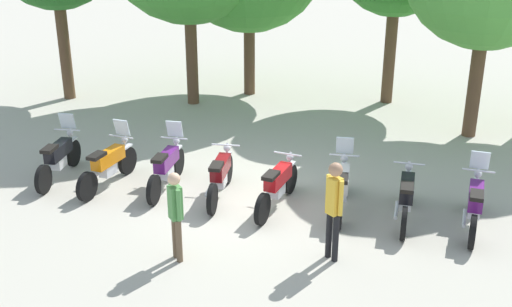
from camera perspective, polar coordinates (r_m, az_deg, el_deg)
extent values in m
plane|color=#ADA899|center=(13.18, -0.66, -4.40)|extent=(80.00, 80.00, 0.00)
cylinder|color=black|center=(15.47, -16.33, 0.03)|extent=(0.20, 0.65, 0.64)
cylinder|color=black|center=(14.19, -18.83, -2.25)|extent=(0.20, 0.65, 0.64)
cube|color=silver|center=(15.35, -16.47, 1.21)|extent=(0.18, 0.37, 0.04)
cube|color=black|center=(14.74, -17.60, 0.27)|extent=(0.41, 0.98, 0.30)
cube|color=silver|center=(14.79, -17.56, -0.77)|extent=(0.28, 0.43, 0.24)
cube|color=black|center=(14.34, -18.35, 0.40)|extent=(0.31, 0.47, 0.08)
cylinder|color=silver|center=(15.28, -16.59, 1.01)|extent=(0.09, 0.23, 0.64)
cylinder|color=silver|center=(15.10, -16.86, 2.08)|extent=(0.62, 0.14, 0.04)
sphere|color=silver|center=(15.25, -16.62, 1.82)|extent=(0.18, 0.18, 0.16)
cylinder|color=silver|center=(14.64, -18.59, -1.40)|extent=(0.18, 0.70, 0.07)
cube|color=silver|center=(15.08, -16.85, 2.87)|extent=(0.38, 0.19, 0.39)
cylinder|color=black|center=(14.71, -11.65, -0.64)|extent=(0.14, 0.65, 0.64)
cylinder|color=black|center=(13.56, -15.17, -2.94)|extent=(0.14, 0.65, 0.64)
cube|color=silver|center=(14.59, -11.75, 0.60)|extent=(0.14, 0.37, 0.04)
cube|color=orange|center=(14.03, -13.34, -0.36)|extent=(0.32, 0.97, 0.30)
cube|color=silver|center=(14.10, -13.36, -1.44)|extent=(0.25, 0.41, 0.24)
cube|color=black|center=(13.66, -14.35, -0.20)|extent=(0.27, 0.46, 0.08)
cylinder|color=silver|center=(14.53, -11.93, 0.39)|extent=(0.07, 0.23, 0.64)
cylinder|color=silver|center=(14.34, -12.23, 1.51)|extent=(0.62, 0.08, 0.04)
sphere|color=silver|center=(14.49, -11.91, 1.23)|extent=(0.17, 0.17, 0.16)
cylinder|color=silver|center=(13.99, -14.57, -2.02)|extent=(0.12, 0.70, 0.07)
cube|color=silver|center=(14.32, -12.16, 2.34)|extent=(0.37, 0.16, 0.39)
cylinder|color=black|center=(14.44, -7.14, -0.77)|extent=(0.16, 0.65, 0.64)
cylinder|color=black|center=(13.11, -9.31, -3.30)|extent=(0.16, 0.65, 0.64)
cube|color=silver|center=(14.32, -7.20, 0.48)|extent=(0.16, 0.37, 0.04)
cube|color=#59196B|center=(13.68, -8.18, -0.55)|extent=(0.35, 0.97, 0.30)
cube|color=silver|center=(13.74, -8.19, -1.67)|extent=(0.26, 0.42, 0.24)
cube|color=black|center=(13.26, -8.80, -0.43)|extent=(0.28, 0.46, 0.08)
cylinder|color=silver|center=(14.25, -7.31, 0.26)|extent=(0.07, 0.23, 0.64)
cylinder|color=silver|center=(14.05, -7.49, 1.40)|extent=(0.62, 0.10, 0.04)
sphere|color=silver|center=(14.21, -7.30, 1.13)|extent=(0.18, 0.18, 0.16)
cylinder|color=silver|center=(13.56, -9.24, -2.34)|extent=(0.14, 0.70, 0.07)
cube|color=silver|center=(14.04, -7.45, 2.25)|extent=(0.37, 0.17, 0.39)
cylinder|color=black|center=(13.95, -2.59, -1.45)|extent=(0.19, 0.65, 0.64)
cylinder|color=black|center=(12.58, -4.01, -4.18)|extent=(0.19, 0.65, 0.64)
cube|color=silver|center=(13.82, -2.61, -0.15)|extent=(0.17, 0.37, 0.04)
cube|color=maroon|center=(13.16, -3.25, -1.27)|extent=(0.40, 0.98, 0.30)
cube|color=silver|center=(13.23, -3.27, -2.43)|extent=(0.28, 0.43, 0.24)
cube|color=black|center=(12.73, -3.65, -1.17)|extent=(0.30, 0.47, 0.08)
cylinder|color=silver|center=(13.75, -2.68, -0.39)|extent=(0.08, 0.23, 0.64)
cylinder|color=silver|center=(13.55, -2.79, 0.79)|extent=(0.62, 0.13, 0.04)
sphere|color=silver|center=(13.71, -2.66, 0.51)|extent=(0.18, 0.18, 0.16)
cylinder|color=silver|center=(13.02, -4.23, -3.15)|extent=(0.17, 0.70, 0.07)
cylinder|color=black|center=(13.46, 3.14, -2.35)|extent=(0.16, 0.65, 0.64)
cylinder|color=black|center=(12.16, 0.59, -5.09)|extent=(0.16, 0.65, 0.64)
cube|color=silver|center=(13.33, 3.17, -1.01)|extent=(0.15, 0.37, 0.04)
cube|color=red|center=(12.70, 2.04, -2.13)|extent=(0.35, 0.97, 0.30)
cube|color=silver|center=(12.77, 1.94, -3.33)|extent=(0.26, 0.42, 0.24)
cube|color=black|center=(12.28, 1.37, -2.02)|extent=(0.28, 0.46, 0.08)
cylinder|color=silver|center=(13.26, 3.03, -1.25)|extent=(0.07, 0.23, 0.64)
cylinder|color=silver|center=(13.05, 2.92, -0.04)|extent=(0.62, 0.09, 0.04)
sphere|color=silver|center=(13.21, 3.11, -0.33)|extent=(0.17, 0.17, 0.16)
cylinder|color=silver|center=(12.60, 0.76, -3.98)|extent=(0.14, 0.70, 0.07)
cylinder|color=black|center=(13.51, 7.95, -2.44)|extent=(0.19, 0.65, 0.64)
cylinder|color=black|center=(12.11, 7.63, -5.40)|extent=(0.19, 0.65, 0.64)
cube|color=silver|center=(13.38, 8.02, -1.11)|extent=(0.17, 0.37, 0.04)
cube|color=silver|center=(12.71, 7.89, -2.32)|extent=(0.39, 0.98, 0.30)
cube|color=silver|center=(12.78, 7.82, -3.52)|extent=(0.27, 0.43, 0.24)
cube|color=black|center=(12.27, 7.85, -2.26)|extent=(0.30, 0.47, 0.08)
cylinder|color=silver|center=(13.31, 8.00, -1.36)|extent=(0.08, 0.23, 0.64)
cylinder|color=silver|center=(13.10, 8.06, -0.16)|extent=(0.62, 0.12, 0.04)
sphere|color=silver|center=(13.26, 8.06, -0.44)|extent=(0.18, 0.18, 0.16)
cylinder|color=silver|center=(12.53, 7.01, -4.29)|extent=(0.17, 0.70, 0.07)
cube|color=silver|center=(13.08, 8.12, 0.75)|extent=(0.37, 0.18, 0.39)
cylinder|color=black|center=(13.35, 13.59, -3.17)|extent=(0.13, 0.64, 0.64)
cylinder|color=black|center=(11.96, 13.34, -6.21)|extent=(0.13, 0.64, 0.64)
cube|color=silver|center=(13.22, 13.72, -1.84)|extent=(0.14, 0.37, 0.04)
cube|color=black|center=(12.55, 13.62, -3.08)|extent=(0.31, 0.96, 0.30)
cube|color=silver|center=(12.62, 13.50, -4.28)|extent=(0.24, 0.41, 0.24)
cube|color=black|center=(12.11, 13.63, -3.03)|extent=(0.26, 0.45, 0.08)
cylinder|color=silver|center=(13.15, 13.70, -2.09)|extent=(0.06, 0.23, 0.64)
cylinder|color=silver|center=(12.93, 13.82, -0.89)|extent=(0.62, 0.07, 0.04)
sphere|color=silver|center=(13.10, 13.79, -1.16)|extent=(0.17, 0.17, 0.16)
cylinder|color=silver|center=(12.37, 12.69, -5.05)|extent=(0.11, 0.70, 0.07)
cylinder|color=black|center=(13.40, 19.32, -3.75)|extent=(0.12, 0.64, 0.64)
cylinder|color=black|center=(12.00, 19.16, -6.78)|extent=(0.12, 0.64, 0.64)
cube|color=silver|center=(13.26, 19.50, -2.42)|extent=(0.13, 0.36, 0.04)
cube|color=#59196B|center=(12.59, 19.44, -3.66)|extent=(0.29, 0.96, 0.30)
cube|color=silver|center=(12.66, 19.28, -4.86)|extent=(0.23, 0.41, 0.24)
cube|color=black|center=(12.15, 19.51, -3.62)|extent=(0.25, 0.45, 0.08)
cylinder|color=silver|center=(13.19, 19.47, -2.67)|extent=(0.06, 0.23, 0.64)
cylinder|color=silver|center=(12.98, 19.65, -1.48)|extent=(0.62, 0.05, 0.04)
sphere|color=silver|center=(13.14, 19.59, -1.75)|extent=(0.16, 0.16, 0.16)
cylinder|color=silver|center=(12.41, 18.48, -5.61)|extent=(0.09, 0.70, 0.07)
cube|color=silver|center=(12.96, 19.76, -0.57)|extent=(0.36, 0.14, 0.39)
cylinder|color=brown|center=(10.97, -7.05, -7.94)|extent=(0.16, 0.16, 0.80)
cylinder|color=brown|center=(11.11, -7.38, -7.55)|extent=(0.16, 0.16, 0.80)
cube|color=#4C8C47|center=(10.72, -7.39, -4.47)|extent=(0.30, 0.30, 0.60)
cylinder|color=#4C8C47|center=(10.58, -7.07, -4.73)|extent=(0.11, 0.11, 0.57)
cylinder|color=#4C8C47|center=(10.85, -7.71, -4.07)|extent=(0.11, 0.11, 0.57)
sphere|color=#DBAD89|center=(10.53, -7.50, -2.32)|extent=(0.31, 0.31, 0.22)
cylinder|color=black|center=(11.08, 6.67, -7.35)|extent=(0.15, 0.15, 0.89)
cylinder|color=black|center=(10.97, 7.28, -7.69)|extent=(0.15, 0.15, 0.89)
cube|color=gold|center=(10.67, 7.16, -3.86)|extent=(0.30, 0.29, 0.67)
cylinder|color=gold|center=(10.77, 6.58, -3.49)|extent=(0.11, 0.11, 0.63)
cylinder|color=gold|center=(10.56, 7.76, -4.07)|extent=(0.11, 0.11, 0.63)
sphere|color=#A87A5B|center=(10.47, 7.28, -1.46)|extent=(0.34, 0.34, 0.24)
cylinder|color=brown|center=(20.80, -17.11, 9.37)|extent=(0.36, 0.36, 3.40)
cylinder|color=brown|center=(19.47, -5.90, 9.19)|extent=(0.36, 0.36, 3.24)
cylinder|color=brown|center=(20.45, -0.61, 9.25)|extent=(0.36, 0.36, 2.79)
cylinder|color=brown|center=(19.91, 12.13, 9.10)|extent=(0.36, 0.36, 3.24)
cylinder|color=brown|center=(17.46, 19.39, 6.24)|extent=(0.36, 0.36, 3.02)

